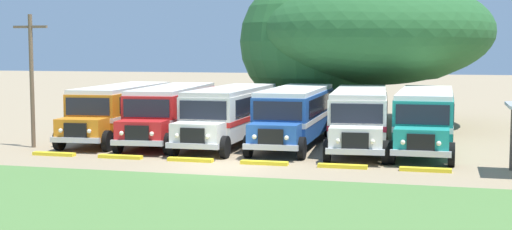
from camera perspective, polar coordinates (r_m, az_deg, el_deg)
ground_plane at (r=29.13m, az=-2.85°, el=-4.13°), size 220.00×220.00×0.00m
foreground_grass_strip at (r=22.88m, az=-8.05°, el=-6.79°), size 80.00×9.40×0.01m
parked_bus_slot_0 at (r=38.74m, az=-10.79°, el=0.49°), size 3.38×10.95×2.82m
parked_bus_slot_1 at (r=37.33m, az=-6.77°, el=0.37°), size 3.64×10.99×2.82m
parked_bus_slot_2 at (r=36.00m, az=-2.04°, el=0.22°), size 2.70×10.84×2.82m
parked_bus_slot_3 at (r=35.67m, az=3.18°, el=0.17°), size 2.86×10.86×2.82m
parked_bus_slot_4 at (r=34.76m, az=8.35°, el=-0.02°), size 3.44×10.95×2.82m
parked_bus_slot_5 at (r=34.75m, az=13.45°, el=-0.11°), size 2.72×10.84×2.82m
curb_wheelstop_0 at (r=33.22m, az=-15.92°, el=-3.03°), size 2.00×0.36×0.15m
curb_wheelstop_1 at (r=31.69m, az=-10.84°, el=-3.32°), size 2.00×0.36×0.15m
curb_wheelstop_2 at (r=30.43m, az=-5.30°, el=-3.60°), size 2.00×0.36×0.15m
curb_wheelstop_3 at (r=29.48m, az=0.67°, el=-3.87°), size 2.00×0.36×0.15m
curb_wheelstop_4 at (r=28.86m, az=6.97°, el=-4.10°), size 2.00×0.36×0.15m
curb_wheelstop_5 at (r=28.61m, az=13.46°, el=-4.30°), size 2.00×0.36×0.15m
broad_shade_tree at (r=45.82m, az=8.86°, el=6.59°), size 15.55×16.01×10.41m
utility_pole at (r=36.02m, az=-17.58°, el=2.98°), size 1.80×0.20×6.45m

